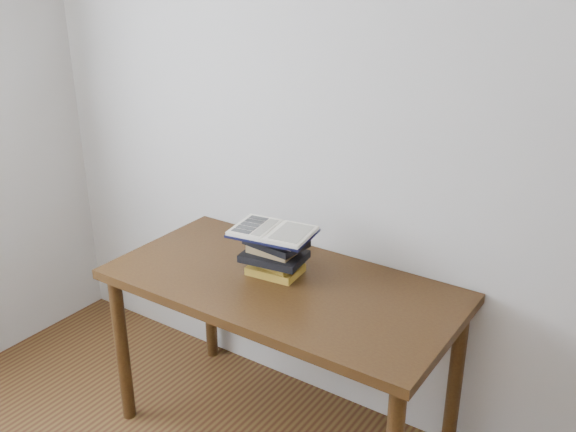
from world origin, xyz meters
The scene contains 3 objects.
desk centered at (-0.12, 1.38, 0.68)m, with size 1.45×0.72×0.77m.
book_stack centered at (-0.18, 1.43, 0.87)m, with size 0.27×0.21×0.19m.
open_book centered at (-0.18, 1.40, 0.97)m, with size 0.35×0.27×0.03m.
Camera 1 is at (1.19, -0.52, 2.02)m, focal length 40.00 mm.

